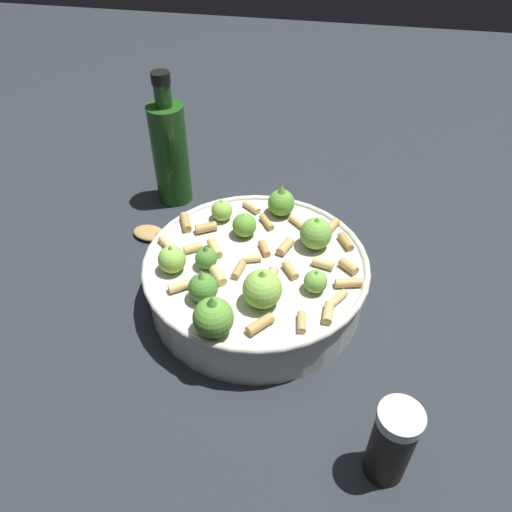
{
  "coord_description": "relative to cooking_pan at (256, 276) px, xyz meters",
  "views": [
    {
      "loc": [
        -0.46,
        -0.09,
        0.49
      ],
      "look_at": [
        0.0,
        0.0,
        0.07
      ],
      "focal_mm": 34.91,
      "sensor_mm": 36.0,
      "label": 1
    }
  ],
  "objects": [
    {
      "name": "cooking_pan",
      "position": [
        0.0,
        0.0,
        0.0
      ],
      "size": [
        0.29,
        0.29,
        0.12
      ],
      "color": "beige",
      "rests_on": "ground"
    },
    {
      "name": "ground_plane",
      "position": [
        0.0,
        -0.0,
        -0.04
      ],
      "size": [
        2.4,
        2.4,
        0.0
      ],
      "primitive_type": "plane",
      "color": "#23282D"
    },
    {
      "name": "olive_oil_bottle",
      "position": [
        0.2,
        0.18,
        0.05
      ],
      "size": [
        0.06,
        0.06,
        0.22
      ],
      "color": "#1E4C19",
      "rests_on": "ground"
    },
    {
      "name": "pepper_shaker",
      "position": [
        -0.21,
        -0.17,
        0.01
      ],
      "size": [
        0.04,
        0.04,
        0.1
      ],
      "color": "black",
      "rests_on": "ground"
    },
    {
      "name": "wooden_spoon",
      "position": [
        0.09,
        0.12,
        -0.03
      ],
      "size": [
        0.07,
        0.22,
        0.02
      ],
      "color": "#B2844C",
      "rests_on": "ground"
    }
  ]
}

